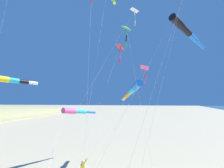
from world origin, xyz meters
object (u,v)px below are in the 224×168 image
at_px(kite_windsock_yellow_midlevel, 133,90).
at_px(kite_delta_magenta_far_left, 121,47).
at_px(kite_delta_black_fish_shape, 127,29).
at_px(kite_delta_blue_topmost, 135,11).
at_px(kite_windsock_long_streamer_right, 75,111).
at_px(kite_windsock_striped_overhead, 185,29).
at_px(kite_delta_white_trailing, 145,68).

distance_m(kite_windsock_yellow_midlevel, kite_delta_magenta_far_left, 4.51).
distance_m(kite_delta_black_fish_shape, kite_delta_magenta_far_left, 3.05).
bearing_deg(kite_delta_blue_topmost, kite_windsock_long_streamer_right, 45.13).
bearing_deg(kite_windsock_striped_overhead, kite_windsock_long_streamer_right, 5.88).
relative_size(kite_delta_white_trailing, kite_delta_black_fish_shape, 0.92).
height_order(kite_delta_white_trailing, kite_delta_black_fish_shape, kite_delta_black_fish_shape).
distance_m(kite_delta_white_trailing, kite_delta_blue_topmost, 9.83).
xyz_separation_m(kite_windsock_yellow_midlevel, kite_windsock_striped_overhead, (-5.37, -1.66, 6.47)).
xyz_separation_m(kite_windsock_striped_overhead, kite_delta_magenta_far_left, (6.34, 3.08, -2.30)).
xyz_separation_m(kite_delta_white_trailing, kite_delta_magenta_far_left, (2.08, 3.12, 1.72)).
xyz_separation_m(kite_delta_white_trailing, kite_delta_black_fish_shape, (1.77, 1.32, 4.17)).
distance_m(kite_delta_white_trailing, kite_delta_magenta_far_left, 4.12).
xyz_separation_m(kite_delta_blue_topmost, kite_delta_magenta_far_left, (0.33, 7.76, -6.77)).
distance_m(kite_delta_white_trailing, kite_windsock_long_streamer_right, 9.08).
height_order(kite_windsock_yellow_midlevel, kite_delta_black_fish_shape, kite_delta_black_fish_shape).
xyz_separation_m(kite_delta_black_fish_shape, kite_windsock_striped_overhead, (-6.03, -1.28, -0.15)).
bearing_deg(kite_delta_blue_topmost, kite_delta_white_trailing, 110.68).
distance_m(kite_delta_black_fish_shape, kite_windsock_striped_overhead, 6.16).
distance_m(kite_delta_blue_topmost, kite_windsock_striped_overhead, 8.83).
bearing_deg(kite_delta_black_fish_shape, kite_windsock_long_streamer_right, -0.56).
distance_m(kite_delta_white_trailing, kite_windsock_yellow_midlevel, 3.18).
distance_m(kite_delta_white_trailing, kite_delta_black_fish_shape, 4.71).
xyz_separation_m(kite_windsock_yellow_midlevel, kite_windsock_long_streamer_right, (6.52, -0.43, -2.31)).
bearing_deg(kite_delta_black_fish_shape, kite_delta_white_trailing, -143.24).
bearing_deg(kite_windsock_striped_overhead, kite_windsock_yellow_midlevel, 17.17).
bearing_deg(kite_windsock_striped_overhead, kite_delta_blue_topmost, -37.88).
height_order(kite_windsock_yellow_midlevel, kite_delta_magenta_far_left, kite_delta_magenta_far_left).
xyz_separation_m(kite_delta_white_trailing, kite_delta_blue_topmost, (1.75, -4.64, 8.49)).
bearing_deg(kite_delta_blue_topmost, kite_windsock_yellow_midlevel, 95.84).
relative_size(kite_windsock_striped_overhead, kite_windsock_long_streamer_right, 1.05).
xyz_separation_m(kite_delta_black_fish_shape, kite_delta_magenta_far_left, (0.32, 1.80, -2.45)).
xyz_separation_m(kite_delta_white_trailing, kite_windsock_yellow_midlevel, (1.10, 1.70, -2.45)).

